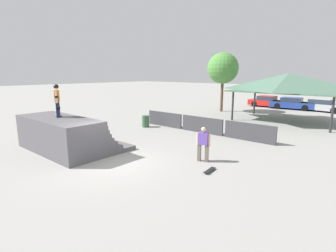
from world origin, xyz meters
TOP-DOWN VIEW (x-y plane):
  - ground_plane at (0.00, 0.00)m, footprint 160.00×160.00m
  - quarter_pipe_ramp at (-3.38, -0.27)m, footprint 5.29×3.73m
  - skater_on_deck at (-3.62, -0.42)m, footprint 0.68×0.49m
  - skateboard_on_deck at (-3.95, -0.26)m, footprint 0.82×0.43m
  - bystander_walking at (2.95, 2.85)m, footprint 0.63×0.33m
  - skateboard_on_ground at (3.86, 1.94)m, footprint 0.30×0.83m
  - barrier_fence at (-0.29, 7.65)m, footprint 9.69×0.12m
  - pavilion_shelter at (2.60, 15.53)m, footprint 8.43×5.29m
  - tree_beside_pavilion at (-4.23, 17.21)m, footprint 3.09×3.09m
  - trash_bin at (-4.45, 6.51)m, footprint 0.52×0.52m
  - parked_car_red at (-2.00, 23.99)m, footprint 4.16×1.79m
  - parked_car_blue at (0.81, 23.70)m, footprint 4.62×2.04m
  - parked_car_silver at (3.63, 23.85)m, footprint 4.73×2.39m

SIDE VIEW (x-z plane):
  - ground_plane at x=0.00m, z-range 0.00..0.00m
  - skateboard_on_ground at x=3.86m, z-range 0.01..0.10m
  - trash_bin at x=-4.45m, z-range 0.00..0.85m
  - barrier_fence at x=-0.29m, z-range 0.00..1.05m
  - parked_car_red at x=-2.00m, z-range -0.03..1.24m
  - parked_car_blue at x=0.81m, z-range -0.03..1.24m
  - parked_car_silver at x=3.63m, z-range -0.03..1.24m
  - quarter_pipe_ramp at x=-3.38m, z-range -0.09..1.62m
  - bystander_walking at x=2.95m, z-range 0.09..1.67m
  - skateboard_on_deck at x=-3.95m, z-range 1.73..1.82m
  - skater_on_deck at x=-3.62m, z-range 1.84..3.48m
  - pavilion_shelter at x=2.60m, z-range 1.18..5.07m
  - tree_beside_pavilion at x=-4.23m, z-range 1.39..7.30m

